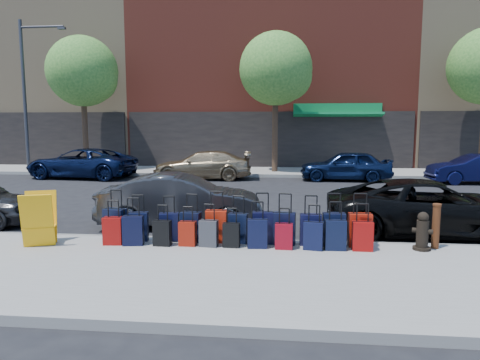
# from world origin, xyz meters

# --- Properties ---
(ground) EXTENTS (120.00, 120.00, 0.00)m
(ground) POSITION_xyz_m (0.00, 0.00, 0.00)
(ground) COLOR black
(ground) RESTS_ON ground
(sidewalk_near) EXTENTS (60.00, 4.00, 0.15)m
(sidewalk_near) POSITION_xyz_m (0.00, -6.50, 0.07)
(sidewalk_near) COLOR gray
(sidewalk_near) RESTS_ON ground
(sidewalk_far) EXTENTS (60.00, 4.00, 0.15)m
(sidewalk_far) POSITION_xyz_m (0.00, 10.00, 0.07)
(sidewalk_far) COLOR gray
(sidewalk_far) RESTS_ON ground
(curb_near) EXTENTS (60.00, 0.08, 0.15)m
(curb_near) POSITION_xyz_m (0.00, -4.48, 0.07)
(curb_near) COLOR gray
(curb_near) RESTS_ON ground
(curb_far) EXTENTS (60.00, 0.08, 0.15)m
(curb_far) POSITION_xyz_m (0.00, 7.98, 0.07)
(curb_far) COLOR gray
(curb_far) RESTS_ON ground
(building_left) EXTENTS (15.00, 12.12, 16.00)m
(building_left) POSITION_xyz_m (-16.00, 17.98, 7.98)
(building_left) COLOR #9B815F
(building_left) RESTS_ON ground
(building_center) EXTENTS (17.00, 12.85, 20.00)m
(building_center) POSITION_xyz_m (0.00, 17.99, 9.98)
(building_center) COLOR maroon
(building_center) RESTS_ON ground
(tree_left) EXTENTS (3.80, 3.80, 7.27)m
(tree_left) POSITION_xyz_m (-9.86, 9.50, 5.41)
(tree_left) COLOR black
(tree_left) RESTS_ON sidewalk_far
(tree_center) EXTENTS (3.80, 3.80, 7.27)m
(tree_center) POSITION_xyz_m (0.64, 9.50, 5.41)
(tree_center) COLOR black
(tree_center) RESTS_ON sidewalk_far
(streetlight) EXTENTS (2.59, 0.18, 8.00)m
(streetlight) POSITION_xyz_m (-12.80, 8.80, 4.66)
(streetlight) COLOR #333338
(streetlight) RESTS_ON sidewalk_far
(suitcase_front_0) EXTENTS (0.48, 0.33, 1.07)m
(suitcase_front_0) POSITION_xyz_m (-2.58, -4.83, 0.49)
(suitcase_front_0) COLOR black
(suitcase_front_0) RESTS_ON sidewalk_near
(suitcase_front_1) EXTENTS (0.43, 0.28, 0.97)m
(suitcase_front_1) POSITION_xyz_m (-2.07, -4.84, 0.45)
(suitcase_front_1) COLOR black
(suitcase_front_1) RESTS_ON sidewalk_near
(suitcase_front_2) EXTENTS (0.42, 0.28, 0.95)m
(suitcase_front_2) POSITION_xyz_m (-1.42, -4.78, 0.45)
(suitcase_front_2) COLOR black
(suitcase_front_2) RESTS_ON sidewalk_near
(suitcase_front_3) EXTENTS (0.45, 0.30, 1.00)m
(suitcase_front_3) POSITION_xyz_m (-0.96, -4.79, 0.46)
(suitcase_front_3) COLOR black
(suitcase_front_3) RESTS_ON sidewalk_near
(suitcase_front_4) EXTENTS (0.44, 0.24, 1.06)m
(suitcase_front_4) POSITION_xyz_m (-0.42, -4.77, 0.48)
(suitcase_front_4) COLOR #B2200B
(suitcase_front_4) RESTS_ON sidewalk_near
(suitcase_front_5) EXTENTS (0.43, 0.27, 0.97)m
(suitcase_front_5) POSITION_xyz_m (0.03, -4.77, 0.46)
(suitcase_front_5) COLOR black
(suitcase_front_5) RESTS_ON sidewalk_near
(suitcase_front_6) EXTENTS (0.46, 0.28, 1.05)m
(suitcase_front_6) POSITION_xyz_m (0.53, -4.78, 0.48)
(suitcase_front_6) COLOR black
(suitcase_front_6) RESTS_ON sidewalk_near
(suitcase_front_7) EXTENTS (0.46, 0.29, 1.05)m
(suitcase_front_7) POSITION_xyz_m (0.98, -4.80, 0.48)
(suitcase_front_7) COLOR black
(suitcase_front_7) RESTS_ON sidewalk_near
(suitcase_front_8) EXTENTS (0.43, 0.24, 1.02)m
(suitcase_front_8) POSITION_xyz_m (1.51, -4.81, 0.47)
(suitcase_front_8) COLOR black
(suitcase_front_8) RESTS_ON sidewalk_near
(suitcase_front_9) EXTENTS (0.45, 0.26, 1.06)m
(suitcase_front_9) POSITION_xyz_m (1.97, -4.79, 0.48)
(suitcase_front_9) COLOR black
(suitcase_front_9) RESTS_ON sidewalk_near
(suitcase_front_10) EXTENTS (0.45, 0.25, 1.07)m
(suitcase_front_10) POSITION_xyz_m (2.48, -4.82, 0.49)
(suitcase_front_10) COLOR #9D190A
(suitcase_front_10) RESTS_ON sidewalk_near
(suitcase_back_0) EXTENTS (0.40, 0.25, 0.91)m
(suitcase_back_0) POSITION_xyz_m (-2.48, -5.17, 0.43)
(suitcase_back_0) COLOR maroon
(suitcase_back_0) RESTS_ON sidewalk_near
(suitcase_back_1) EXTENTS (0.43, 0.29, 0.96)m
(suitcase_back_1) POSITION_xyz_m (-2.06, -5.16, 0.45)
(suitcase_back_1) COLOR black
(suitcase_back_1) RESTS_ON sidewalk_near
(suitcase_back_2) EXTENTS (0.36, 0.22, 0.83)m
(suitcase_back_2) POSITION_xyz_m (-1.47, -5.15, 0.41)
(suitcase_back_2) COLOR black
(suitcase_back_2) RESTS_ON sidewalk_near
(suitcase_back_3) EXTENTS (0.34, 0.20, 0.80)m
(suitcase_back_3) POSITION_xyz_m (-0.96, -5.11, 0.40)
(suitcase_back_3) COLOR maroon
(suitcase_back_3) RESTS_ON sidewalk_near
(suitcase_back_4) EXTENTS (0.38, 0.25, 0.86)m
(suitcase_back_4) POSITION_xyz_m (-0.52, -5.11, 0.42)
(suitcase_back_4) COLOR #343439
(suitcase_back_4) RESTS_ON sidewalk_near
(suitcase_back_5) EXTENTS (0.34, 0.21, 0.79)m
(suitcase_back_5) POSITION_xyz_m (-0.07, -5.12, 0.40)
(suitcase_back_5) COLOR black
(suitcase_back_5) RESTS_ON sidewalk_near
(suitcase_back_6) EXTENTS (0.40, 0.25, 0.93)m
(suitcase_back_6) POSITION_xyz_m (0.45, -5.11, 0.44)
(suitcase_back_6) COLOR black
(suitcase_back_6) RESTS_ON sidewalk_near
(suitcase_back_7) EXTENTS (0.35, 0.22, 0.81)m
(suitcase_back_7) POSITION_xyz_m (0.97, -5.14, 0.40)
(suitcase_back_7) COLOR maroon
(suitcase_back_7) RESTS_ON sidewalk_near
(suitcase_back_8) EXTENTS (0.40, 0.28, 0.88)m
(suitcase_back_8) POSITION_xyz_m (1.54, -5.13, 0.43)
(suitcase_back_8) COLOR black
(suitcase_back_8) RESTS_ON sidewalk_near
(suitcase_back_9) EXTENTS (0.40, 0.24, 0.95)m
(suitcase_back_9) POSITION_xyz_m (1.97, -5.10, 0.45)
(suitcase_back_9) COLOR black
(suitcase_back_9) RESTS_ON sidewalk_near
(suitcase_back_10) EXTENTS (0.39, 0.23, 0.92)m
(suitcase_back_10) POSITION_xyz_m (2.48, -5.10, 0.44)
(suitcase_back_10) COLOR #920A09
(suitcase_back_10) RESTS_ON sidewalk_near
(fire_hydrant) EXTENTS (0.38, 0.34, 0.75)m
(fire_hydrant) POSITION_xyz_m (3.65, -4.94, 0.50)
(fire_hydrant) COLOR black
(fire_hydrant) RESTS_ON sidewalk_near
(bollard) EXTENTS (0.16, 0.16, 0.89)m
(bollard) POSITION_xyz_m (3.94, -4.81, 0.61)
(bollard) COLOR #38190C
(bollard) RESTS_ON sidewalk_near
(display_rack) EXTENTS (0.79, 0.83, 1.07)m
(display_rack) POSITION_xyz_m (-3.93, -5.37, 0.68)
(display_rack) COLOR #F8A90D
(display_rack) RESTS_ON sidewalk_near
(car_near_1) EXTENTS (4.21, 1.86, 1.34)m
(car_near_1) POSITION_xyz_m (-1.62, -2.87, 0.67)
(car_near_1) COLOR #333335
(car_near_1) RESTS_ON ground
(car_near_2) EXTENTS (4.73, 2.21, 1.31)m
(car_near_2) POSITION_xyz_m (4.37, -3.14, 0.65)
(car_near_2) COLOR black
(car_near_2) RESTS_ON ground
(car_far_0) EXTENTS (5.51, 2.99, 1.47)m
(car_far_0) POSITION_xyz_m (-8.96, 6.77, 0.73)
(car_far_0) COLOR #0C1637
(car_far_0) RESTS_ON ground
(car_far_1) EXTENTS (4.83, 2.22, 1.37)m
(car_far_1) POSITION_xyz_m (-2.93, 6.88, 0.68)
(car_far_1) COLOR #977F5D
(car_far_1) RESTS_ON ground
(car_far_2) EXTENTS (4.26, 1.88, 1.43)m
(car_far_2) POSITION_xyz_m (3.87, 7.00, 0.71)
(car_far_2) COLOR #0C1735
(car_far_2) RESTS_ON ground
(car_far_3) EXTENTS (4.07, 1.62, 1.32)m
(car_far_3) POSITION_xyz_m (9.45, 6.50, 0.66)
(car_far_3) COLOR #0B0E33
(car_far_3) RESTS_ON ground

